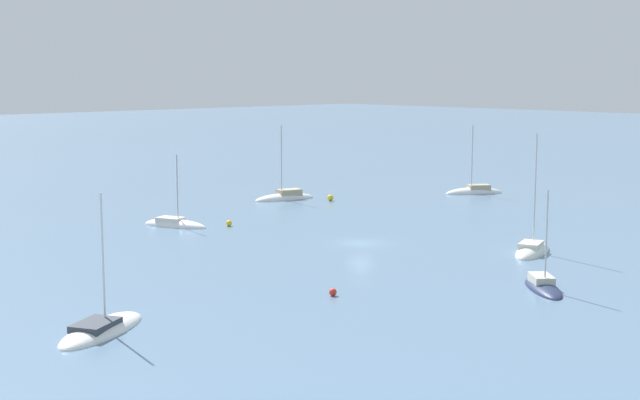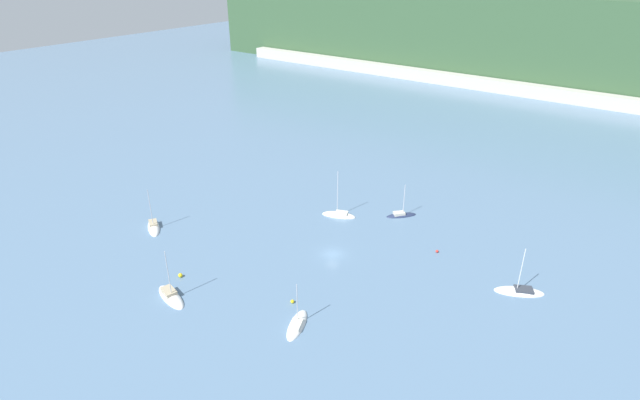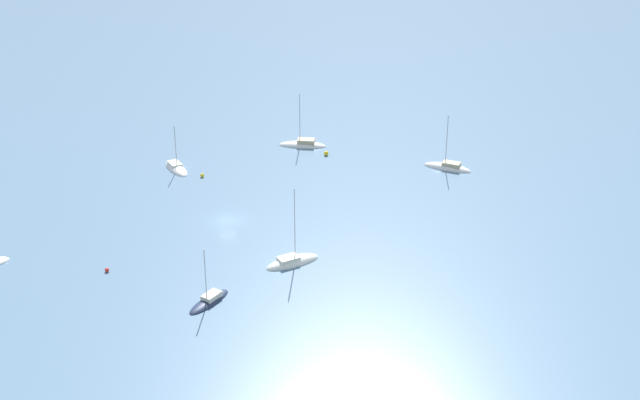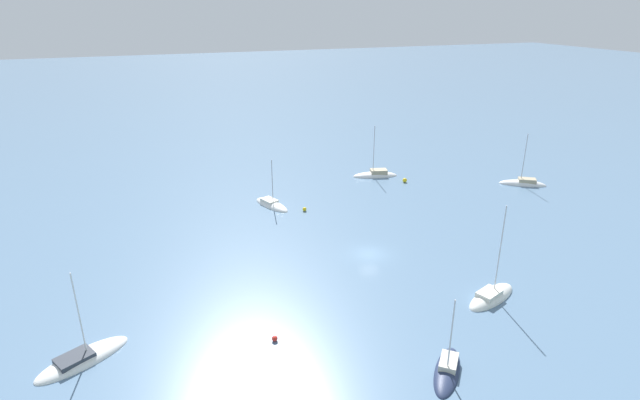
% 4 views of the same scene
% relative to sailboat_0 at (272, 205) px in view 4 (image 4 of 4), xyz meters
% --- Properties ---
extents(ground_plane, '(600.00, 600.00, 0.00)m').
position_rel_sailboat_0_xyz_m(ground_plane, '(-7.82, 21.43, -0.07)').
color(ground_plane, slate).
extents(sailboat_0, '(5.33, 8.40, 8.83)m').
position_rel_sailboat_0_xyz_m(sailboat_0, '(0.00, 0.00, 0.00)').
color(sailboat_0, white).
rests_on(sailboat_0, ground_plane).
extents(sailboat_1, '(9.34, 6.95, 10.01)m').
position_rel_sailboat_0_xyz_m(sailboat_1, '(27.11, 31.30, -0.01)').
color(sailboat_1, white).
rests_on(sailboat_1, ground_plane).
extents(sailboat_2, '(8.46, 6.65, 10.60)m').
position_rel_sailboat_0_xyz_m(sailboat_2, '(-46.68, 6.49, 0.04)').
color(sailboat_2, silver).
rests_on(sailboat_2, ground_plane).
extents(sailboat_3, '(8.47, 5.37, 12.32)m').
position_rel_sailboat_0_xyz_m(sailboat_3, '(-16.20, 36.06, 0.02)').
color(sailboat_3, white).
rests_on(sailboat_3, ground_plane).
extents(sailboat_4, '(6.48, 6.94, 8.56)m').
position_rel_sailboat_0_xyz_m(sailboat_4, '(-4.43, 44.79, 0.05)').
color(sailboat_4, '#232D4C').
rests_on(sailboat_4, ground_plane).
extents(sailboat_5, '(9.16, 4.86, 10.90)m').
position_rel_sailboat_0_xyz_m(sailboat_5, '(-23.06, -7.57, 0.05)').
color(sailboat_5, silver).
rests_on(sailboat_5, ground_plane).
extents(mooring_buoy_0, '(0.66, 0.66, 0.66)m').
position_rel_sailboat_0_xyz_m(mooring_buoy_0, '(-4.40, 4.20, 0.26)').
color(mooring_buoy_0, yellow).
rests_on(mooring_buoy_0, ground_plane).
extents(mooring_buoy_1, '(0.83, 0.83, 0.83)m').
position_rel_sailboat_0_xyz_m(mooring_buoy_1, '(-26.65, -2.42, 0.34)').
color(mooring_buoy_1, yellow).
rests_on(mooring_buoy_1, ground_plane).
extents(mooring_buoy_2, '(0.59, 0.59, 0.59)m').
position_rel_sailboat_0_xyz_m(mooring_buoy_2, '(9.23, 34.90, 0.22)').
color(mooring_buoy_2, red).
rests_on(mooring_buoy_2, ground_plane).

